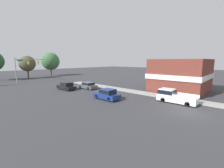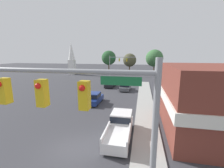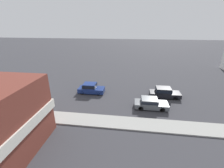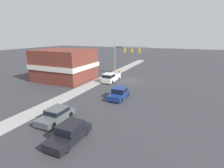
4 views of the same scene
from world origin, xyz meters
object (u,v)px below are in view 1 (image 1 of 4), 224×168
car_lead (107,94)px  car_oncoming (88,85)px  car_second_ahead (66,86)px  pickup_truck_parked (173,96)px

car_lead → car_oncoming: (3.66, 9.25, -0.10)m
car_lead → car_second_ahead: 11.71m
car_oncoming → car_lead: bearing=68.4°
car_second_ahead → pickup_truck_parked: 20.60m
car_lead → car_oncoming: bearing=68.4°
car_oncoming → car_second_ahead: car_second_ahead is taller
car_lead → car_oncoming: size_ratio=0.95×
car_oncoming → car_second_ahead: bearing=-33.9°
car_lead → car_second_ahead: car_lead is taller
pickup_truck_parked → car_lead: bearing=122.2°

